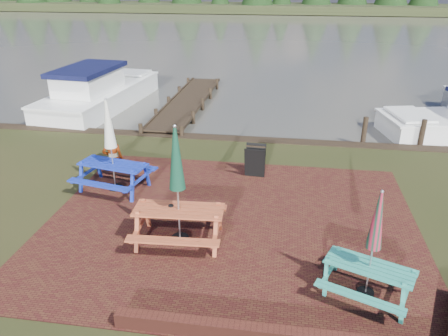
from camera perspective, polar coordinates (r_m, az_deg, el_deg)
ground at (r=9.94m, az=0.05°, el=-10.32°), size 120.00×120.00×0.00m
paving at (r=10.76m, az=0.86°, el=-7.29°), size 9.00×7.50×0.02m
brick_wall at (r=7.94m, az=13.69°, el=-20.28°), size 6.21×1.79×0.30m
water at (r=45.46m, az=7.44°, el=16.85°), size 120.00×60.00×0.02m
picnic_table_teal at (r=8.62m, az=18.59°, el=-11.49°), size 2.02×1.92×2.22m
picnic_table_red at (r=9.69m, az=-5.98°, el=-4.68°), size 2.09×1.88×2.77m
picnic_table_blue at (r=12.41m, az=-14.38°, el=1.09°), size 2.19×2.02×2.62m
chalkboard at (r=13.04m, az=4.07°, el=0.94°), size 0.61×0.60×0.96m
jetty at (r=20.69m, az=-4.87°, el=8.62°), size 1.76×9.08×1.00m
boat_jetty at (r=21.37m, az=-16.02°, el=9.27°), size 3.36×7.97×2.25m
person at (r=14.47m, az=-14.62°, el=4.29°), size 0.75×0.60×1.80m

